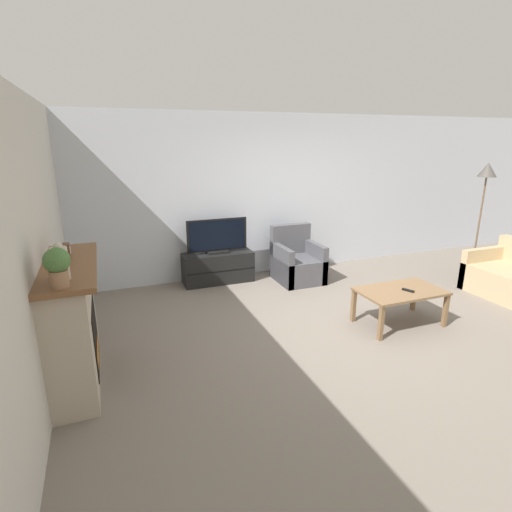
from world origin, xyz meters
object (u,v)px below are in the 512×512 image
Objects in this scene: armchair at (297,263)px; coffee_table at (400,294)px; potted_plant at (57,265)px; fireplace at (72,323)px; remote at (408,290)px; tv at (217,237)px; mantel_vase_left at (60,262)px; floor_lamp at (486,181)px; tv_stand at (218,268)px; mantel_clock at (66,252)px.

armchair is 2.02m from coffee_table.
armchair is (3.29, 2.45, -1.07)m from potted_plant.
potted_plant reaches higher than fireplace.
coffee_table is 6.90× the size of remote.
coffee_table is at bearing -53.84° from tv.
tv is at bearing 163.44° from armchair.
floor_lamp reaches higher than mantel_vase_left.
potted_plant is at bearing -143.34° from armchair.
tv_stand reaches higher than remote.
remote is at bearing -5.58° from mantel_clock.
armchair is (3.29, 2.26, -1.04)m from mantel_vase_left.
fireplace is at bearing 92.15° from mantel_vase_left.
floor_lamp is (4.06, -1.37, 0.87)m from tv.
floor_lamp is at bearing 0.31° from remote.
remote is at bearing 3.48° from mantel_vase_left.
potted_plant is 0.16× the size of floor_lamp.
mantel_vase_left is at bearing 90.00° from potted_plant.
fireplace is 9.81× the size of remote.
armchair is (3.30, 1.81, -0.31)m from fireplace.
tv is 6.44× the size of remote.
potted_plant is at bearing -166.66° from floor_lamp.
remote is at bearing -155.90° from floor_lamp.
mantel_vase_left is 3.90m from remote.
potted_plant reaches higher than remote.
tv is 1.10× the size of armchair.
remote is (0.06, -0.06, 0.07)m from coffee_table.
armchair reaches higher than coffee_table.
mantel_clock is at bearing 83.29° from fireplace.
armchair is at bearing -16.65° from tv_stand.
mantel_vase_left reaches higher than armchair.
potted_plant is at bearing -88.48° from fireplace.
fireplace is at bearing 177.61° from coffee_table.
potted_plant is 2.04× the size of remote.
tv_stand is at bearing 54.22° from potted_plant.
armchair reaches higher than tv_stand.
coffee_table is at bearing -157.74° from floor_lamp.
floor_lamp reaches higher than remote.
tv is (-0.00, -0.00, 0.51)m from tv_stand.
mantel_clock is 0.80m from potted_plant.
armchair is at bearing 36.66° from potted_plant.
mantel_vase_left is at bearing -175.50° from coffee_table.
mantel_vase_left reaches higher than mantel_clock.
tv is (2.05, 2.18, 0.16)m from fireplace.
tv_stand is 2.99m from remote.
mantel_vase_left is at bearing -87.85° from fireplace.
tv is (2.03, 2.03, -0.50)m from mantel_clock.
floor_lamp is at bearing 7.51° from fireplace.
mantel_clock is 0.17× the size of armchair.
potted_plant is 0.27× the size of tv_stand.
armchair is (3.29, 1.66, -0.97)m from mantel_clock.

